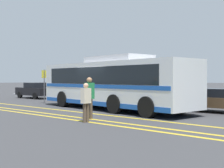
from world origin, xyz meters
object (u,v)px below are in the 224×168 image
transit_bus (112,83)px  parked_car_0 (36,90)px  pedestrian_1 (86,100)px  bus_stop_sign (44,82)px  pedestrian_0 (89,95)px  parked_car_2 (132,95)px  parked_car_3 (216,100)px  parked_car_1 (83,92)px

transit_bus → parked_car_0: 12.58m
transit_bus → pedestrian_1: size_ratio=6.99×
bus_stop_sign → parked_car_0: bearing=68.7°
pedestrian_0 → bus_stop_sign: bus_stop_sign is taller
parked_car_2 → pedestrian_1: bearing=26.7°
pedestrian_0 → bus_stop_sign: 9.51m
parked_car_2 → pedestrian_0: size_ratio=2.21×
parked_car_2 → pedestrian_0: bearing=24.8°
pedestrian_0 → parked_car_3: bearing=168.7°
parked_car_1 → parked_car_3: (11.00, -0.28, -0.06)m
pedestrian_1 → bus_stop_sign: size_ratio=0.66×
pedestrian_1 → parked_car_3: bearing=-20.8°
parked_car_2 → bus_stop_sign: bearing=-62.0°
parked_car_1 → parked_car_2: (5.13, -0.23, -0.02)m
parked_car_3 → bus_stop_sign: bearing=101.8°
pedestrian_0 → bus_stop_sign: bearing=-100.5°
parked_car_3 → bus_stop_sign: bus_stop_sign is taller
parked_car_0 → parked_car_1: 6.23m
parked_car_2 → parked_car_3: 5.87m
transit_bus → bus_stop_sign: transit_bus is taller
pedestrian_0 → bus_stop_sign: (-8.74, 3.72, 0.47)m
parked_car_1 → parked_car_3: parked_car_1 is taller
parked_car_0 → parked_car_3: bearing=-90.3°
parked_car_3 → pedestrian_0: pedestrian_0 is taller
parked_car_2 → bus_stop_sign: 6.56m
parked_car_3 → pedestrian_0: bearing=154.0°
parked_car_1 → pedestrian_0: size_ratio=2.45×
parked_car_1 → pedestrian_0: (8.07, -6.91, 0.36)m
parked_car_0 → pedestrian_1: 16.73m
parked_car_0 → pedestrian_1: pedestrian_1 is taller
parked_car_0 → parked_car_3: (17.22, -0.06, -0.07)m
parked_car_1 → bus_stop_sign: bus_stop_sign is taller
parked_car_1 → pedestrian_1: bearing=52.1°
transit_bus → pedestrian_1: bearing=-142.5°
transit_bus → pedestrian_0: transit_bus is taller
pedestrian_0 → parked_car_1: bearing=-118.0°
parked_car_0 → pedestrian_0: 15.78m
bus_stop_sign → pedestrian_1: bearing=-109.1°
parked_car_2 → transit_bus: bearing=17.5°
parked_car_0 → pedestrian_0: bearing=-115.2°
parked_car_0 → parked_car_3: parked_car_0 is taller
parked_car_2 → pedestrian_0: 7.31m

